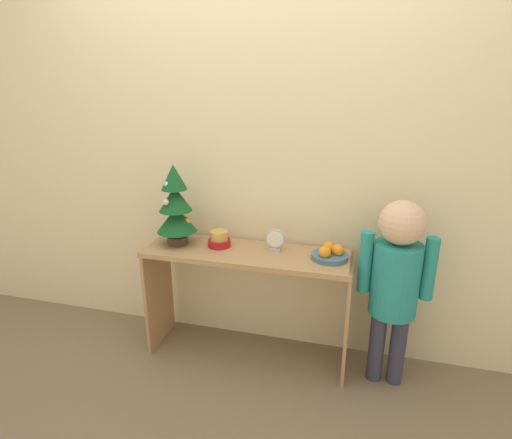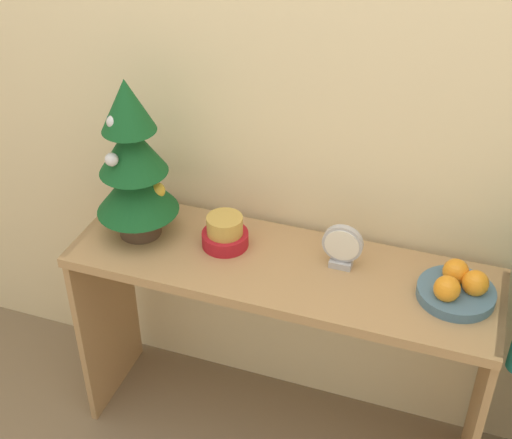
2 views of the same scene
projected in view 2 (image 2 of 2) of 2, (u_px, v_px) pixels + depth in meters
back_wall at (313, 39)px, 1.82m from camera, size 7.00×0.05×2.50m
console_table at (280, 305)px, 2.05m from camera, size 1.20×0.37×0.69m
mini_tree at (133, 163)px, 1.95m from camera, size 0.23×0.23×0.48m
fruit_bowl at (457, 288)px, 1.83m from camera, size 0.20×0.20×0.09m
singing_bowl at (225, 233)px, 2.01m from camera, size 0.13×0.13×0.09m
desk_clock at (342, 247)px, 1.92m from camera, size 0.11×0.04×0.13m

